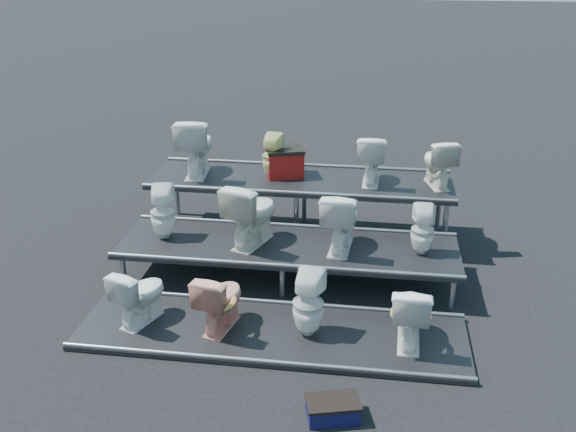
# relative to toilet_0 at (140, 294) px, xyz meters

# --- Properties ---
(ground) EXTENTS (80.00, 80.00, 0.00)m
(ground) POSITION_rel_toilet_0_xyz_m (1.45, 1.30, -0.39)
(ground) COLOR black
(ground) RESTS_ON ground
(tier_front) EXTENTS (4.20, 1.20, 0.06)m
(tier_front) POSITION_rel_toilet_0_xyz_m (1.45, 0.00, -0.36)
(tier_front) COLOR black
(tier_front) RESTS_ON ground
(tier_mid) EXTENTS (4.20, 1.20, 0.46)m
(tier_mid) POSITION_rel_toilet_0_xyz_m (1.45, 1.30, -0.16)
(tier_mid) COLOR black
(tier_mid) RESTS_ON ground
(tier_back) EXTENTS (4.20, 1.20, 0.86)m
(tier_back) POSITION_rel_toilet_0_xyz_m (1.45, 2.60, 0.04)
(tier_back) COLOR black
(tier_back) RESTS_ON ground
(toilet_0) EXTENTS (0.58, 0.74, 0.66)m
(toilet_0) POSITION_rel_toilet_0_xyz_m (0.00, 0.00, 0.00)
(toilet_0) COLOR silver
(toilet_0) RESTS_ON tier_front
(toilet_1) EXTENTS (0.52, 0.74, 0.68)m
(toilet_1) POSITION_rel_toilet_0_xyz_m (0.90, 0.00, 0.01)
(toilet_1) COLOR tan
(toilet_1) RESTS_ON tier_front
(toilet_2) EXTENTS (0.38, 0.39, 0.74)m
(toilet_2) POSITION_rel_toilet_0_xyz_m (1.85, 0.00, 0.04)
(toilet_2) COLOR silver
(toilet_2) RESTS_ON tier_front
(toilet_3) EXTENTS (0.42, 0.71, 0.71)m
(toilet_3) POSITION_rel_toilet_0_xyz_m (2.91, 0.00, 0.02)
(toilet_3) COLOR silver
(toilet_3) RESTS_ON tier_front
(toilet_4) EXTENTS (0.36, 0.37, 0.69)m
(toilet_4) POSITION_rel_toilet_0_xyz_m (-0.13, 1.30, 0.41)
(toilet_4) COLOR silver
(toilet_4) RESTS_ON tier_mid
(toilet_5) EXTENTS (0.70, 0.91, 0.82)m
(toilet_5) POSITION_rel_toilet_0_xyz_m (1.00, 1.30, 0.48)
(toilet_5) COLOR beige
(toilet_5) RESTS_ON tier_mid
(toilet_6) EXTENTS (0.49, 0.78, 0.77)m
(toilet_6) POSITION_rel_toilet_0_xyz_m (2.09, 1.30, 0.45)
(toilet_6) COLOR silver
(toilet_6) RESTS_ON tier_mid
(toilet_7) EXTENTS (0.28, 0.29, 0.61)m
(toilet_7) POSITION_rel_toilet_0_xyz_m (3.07, 1.30, 0.37)
(toilet_7) COLOR silver
(toilet_7) RESTS_ON tier_mid
(toilet_8) EXTENTS (0.53, 0.85, 0.83)m
(toilet_8) POSITION_rel_toilet_0_xyz_m (-0.04, 2.60, 0.88)
(toilet_8) COLOR silver
(toilet_8) RESTS_ON tier_back
(toilet_9) EXTENTS (0.32, 0.33, 0.63)m
(toilet_9) POSITION_rel_toilet_0_xyz_m (1.05, 2.60, 0.78)
(toilet_9) COLOR beige
(toilet_9) RESTS_ON tier_back
(toilet_10) EXTENTS (0.40, 0.68, 0.69)m
(toilet_10) POSITION_rel_toilet_0_xyz_m (2.42, 2.60, 0.81)
(toilet_10) COLOR silver
(toilet_10) RESTS_ON tier_back
(toilet_11) EXTENTS (0.52, 0.72, 0.67)m
(toilet_11) POSITION_rel_toilet_0_xyz_m (3.31, 2.60, 0.80)
(toilet_11) COLOR beige
(toilet_11) RESTS_ON tier_back
(red_crate) EXTENTS (0.59, 0.52, 0.36)m
(red_crate) POSITION_rel_toilet_0_xyz_m (1.21, 2.71, 0.65)
(red_crate) COLOR maroon
(red_crate) RESTS_ON tier_back
(step_stool) EXTENTS (0.51, 0.38, 0.16)m
(step_stool) POSITION_rel_toilet_0_xyz_m (2.21, -1.21, -0.31)
(step_stool) COLOR #0F0E35
(step_stool) RESTS_ON ground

